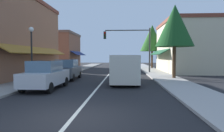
# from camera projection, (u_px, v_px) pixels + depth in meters

# --- Properties ---
(ground_plane) EXTENTS (80.00, 80.00, 0.00)m
(ground_plane) POSITION_uv_depth(u_px,v_px,m) (110.00, 73.00, 24.45)
(ground_plane) COLOR black
(sidewalk_left) EXTENTS (2.60, 56.00, 0.12)m
(sidewalk_left) POSITION_uv_depth(u_px,v_px,m) (66.00, 72.00, 24.77)
(sidewalk_left) COLOR gray
(sidewalk_left) RESTS_ON ground
(sidewalk_right) EXTENTS (2.60, 56.00, 0.12)m
(sidewalk_right) POSITION_uv_depth(u_px,v_px,m) (155.00, 73.00, 24.12)
(sidewalk_right) COLOR #A39E99
(sidewalk_right) RESTS_ON ground
(lane_center_stripe) EXTENTS (0.14, 52.00, 0.01)m
(lane_center_stripe) POSITION_uv_depth(u_px,v_px,m) (110.00, 73.00, 24.45)
(lane_center_stripe) COLOR silver
(lane_center_stripe) RESTS_ON ground
(storefront_left_block) EXTENTS (6.76, 14.20, 7.82)m
(storefront_left_block) POSITION_uv_depth(u_px,v_px,m) (6.00, 37.00, 18.84)
(storefront_left_block) COLOR #8E5B42
(storefront_left_block) RESTS_ON ground
(storefront_right_block) EXTENTS (7.28, 10.20, 6.51)m
(storefront_right_block) POSITION_uv_depth(u_px,v_px,m) (186.00, 47.00, 25.70)
(storefront_right_block) COLOR beige
(storefront_right_block) RESTS_ON ground
(storefront_far_left) EXTENTS (7.13, 8.20, 6.14)m
(storefront_far_left) POSITION_uv_depth(u_px,v_px,m) (59.00, 50.00, 34.84)
(storefront_far_left) COLOR brown
(storefront_far_left) RESTS_ON ground
(parked_car_nearest_left) EXTENTS (1.86, 4.14, 1.77)m
(parked_car_nearest_left) POSITION_uv_depth(u_px,v_px,m) (46.00, 75.00, 12.19)
(parked_car_nearest_left) COLOR #B7BABF
(parked_car_nearest_left) RESTS_ON ground
(parked_car_second_left) EXTENTS (1.86, 4.14, 1.77)m
(parked_car_second_left) POSITION_uv_depth(u_px,v_px,m) (67.00, 70.00, 17.33)
(parked_car_second_left) COLOR #4C5156
(parked_car_second_left) RESTS_ON ground
(van_in_lane) EXTENTS (2.03, 5.19, 2.12)m
(van_in_lane) POSITION_uv_depth(u_px,v_px,m) (125.00, 68.00, 14.84)
(van_in_lane) COLOR beige
(van_in_lane) RESTS_ON ground
(traffic_signal_mast_arm) EXTENTS (5.65, 0.50, 5.44)m
(traffic_signal_mast_arm) POSITION_uv_depth(u_px,v_px,m) (133.00, 42.00, 23.88)
(traffic_signal_mast_arm) COLOR #333333
(traffic_signal_mast_arm) RESTS_ON ground
(street_lamp_left_near) EXTENTS (0.36, 0.36, 4.21)m
(street_lamp_left_near) POSITION_uv_depth(u_px,v_px,m) (32.00, 45.00, 14.65)
(street_lamp_left_near) COLOR black
(street_lamp_left_near) RESTS_ON ground
(tree_right_near) EXTENTS (3.36, 3.36, 6.60)m
(tree_right_near) POSITION_uv_depth(u_px,v_px,m) (175.00, 26.00, 17.46)
(tree_right_near) COLOR #4C331E
(tree_right_near) RESTS_ON ground
(tree_right_far) EXTENTS (3.90, 3.90, 7.20)m
(tree_right_far) POSITION_uv_depth(u_px,v_px,m) (152.00, 38.00, 32.55)
(tree_right_far) COLOR #4C331E
(tree_right_far) RESTS_ON ground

